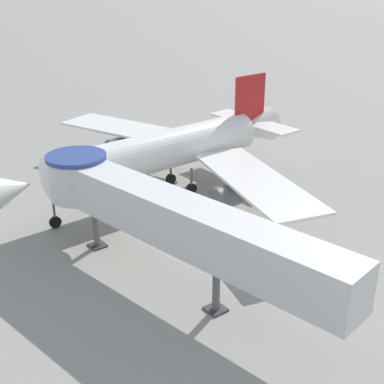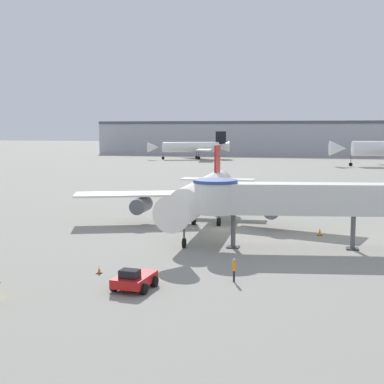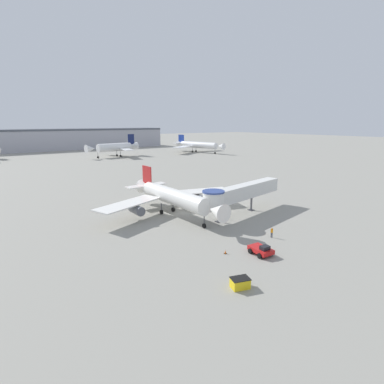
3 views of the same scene
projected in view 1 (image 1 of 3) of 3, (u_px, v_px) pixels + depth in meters
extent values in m
plane|color=gray|center=(179.00, 201.00, 44.40)|extent=(800.00, 800.00, 0.00)
cylinder|color=white|center=(158.00, 152.00, 43.91)|extent=(4.05, 19.41, 3.23)
cone|color=white|center=(7.00, 190.00, 36.52)|extent=(3.38, 3.69, 3.23)
cone|color=white|center=(251.00, 128.00, 50.17)|extent=(3.44, 4.98, 3.23)
cube|color=white|center=(129.00, 129.00, 51.85)|extent=(14.64, 9.03, 0.22)
cube|color=white|center=(256.00, 181.00, 39.61)|extent=(14.64, 8.02, 0.22)
cube|color=#B21E1E|center=(250.00, 98.00, 48.88)|extent=(0.39, 3.61, 4.20)
cube|color=white|center=(253.00, 122.00, 50.09)|extent=(9.60, 2.92, 0.18)
cylinder|color=#565960|center=(125.00, 145.00, 50.83)|extent=(1.93, 3.67, 1.78)
cylinder|color=#565960|center=(233.00, 194.00, 40.18)|extent=(1.93, 3.67, 1.78)
cylinder|color=#4C4C51|center=(54.00, 211.00, 39.40)|extent=(0.18, 0.18, 1.86)
cylinder|color=black|center=(55.00, 222.00, 39.77)|extent=(0.30, 0.91, 0.90)
cylinder|color=#4C4C51|center=(171.00, 169.00, 47.35)|extent=(0.22, 0.22, 1.86)
cylinder|color=black|center=(171.00, 179.00, 47.72)|extent=(0.44, 0.92, 0.90)
cylinder|color=#4C4C51|center=(191.00, 179.00, 45.28)|extent=(0.22, 0.22, 1.86)
cylinder|color=black|center=(191.00, 189.00, 45.65)|extent=(0.44, 0.92, 0.90)
cube|color=silver|center=(189.00, 226.00, 29.97)|extent=(21.14, 6.21, 2.80)
cylinder|color=silver|center=(78.00, 178.00, 36.57)|extent=(3.90, 3.90, 2.80)
cylinder|color=navy|center=(76.00, 157.00, 35.96)|extent=(4.10, 4.09, 0.30)
cylinder|color=#56565B|center=(96.00, 225.00, 36.71)|extent=(0.44, 0.44, 3.25)
cube|color=#333338|center=(98.00, 245.00, 37.33)|extent=(1.10, 1.10, 0.12)
cylinder|color=#56565B|center=(216.00, 286.00, 29.85)|extent=(0.44, 0.44, 3.25)
cube|color=#333338|center=(216.00, 309.00, 30.47)|extent=(1.10, 1.10, 0.12)
cube|color=black|center=(255.00, 257.00, 35.88)|extent=(0.51, 0.51, 0.04)
cone|color=orange|center=(256.00, 252.00, 35.71)|extent=(0.35, 0.35, 0.79)
cylinder|color=white|center=(256.00, 251.00, 35.68)|extent=(0.19, 0.19, 0.10)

